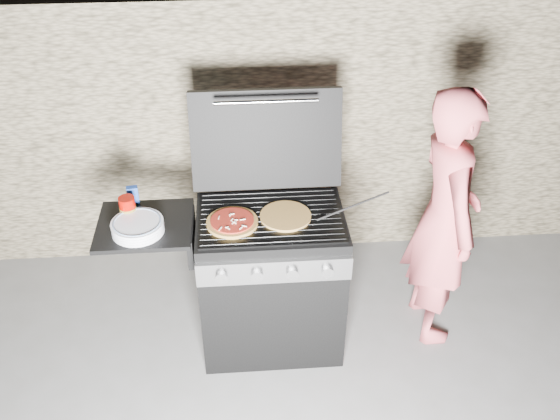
{
  "coord_description": "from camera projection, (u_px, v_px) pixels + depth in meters",
  "views": [
    {
      "loc": [
        -0.15,
        -2.69,
        2.86
      ],
      "look_at": [
        0.05,
        0.0,
        0.95
      ],
      "focal_mm": 40.0,
      "sensor_mm": 36.0,
      "label": 1
    }
  ],
  "objects": [
    {
      "name": "plate_stack",
      "position": [
        138.0,
        227.0,
        3.22
      ],
      "size": [
        0.32,
        0.32,
        0.06
      ],
      "primitive_type": "cylinder",
      "rotation": [
        0.0,
        0.0,
        0.22
      ],
      "color": "white",
      "rests_on": "gas_grill"
    },
    {
      "name": "tongs",
      "position": [
        353.0,
        206.0,
        3.33
      ],
      "size": [
        0.41,
        0.14,
        0.09
      ],
      "primitive_type": "cylinder",
      "rotation": [
        0.0,
        1.4,
        0.3
      ],
      "color": "black",
      "rests_on": "gas_grill"
    },
    {
      "name": "gas_grill",
      "position": [
        228.0,
        282.0,
        3.58
      ],
      "size": [
        1.34,
        0.79,
        0.91
      ],
      "primitive_type": null,
      "color": "black",
      "rests_on": "ground"
    },
    {
      "name": "stone_wall",
      "position": [
        261.0,
        127.0,
        4.19
      ],
      "size": [
        8.0,
        0.35,
        1.8
      ],
      "primitive_type": "cube",
      "color": "#9C8C6C",
      "rests_on": "ground"
    },
    {
      "name": "pizza_plain",
      "position": [
        286.0,
        216.0,
        3.32
      ],
      "size": [
        0.33,
        0.33,
        0.01
      ],
      "primitive_type": "cylinder",
      "rotation": [
        0.0,
        0.0,
        0.24
      ],
      "color": "#D9A953",
      "rests_on": "gas_grill"
    },
    {
      "name": "pizza_topped",
      "position": [
        232.0,
        222.0,
        3.27
      ],
      "size": [
        0.27,
        0.27,
        0.03
      ],
      "primitive_type": null,
      "rotation": [
        0.0,
        0.0,
        -0.01
      ],
      "color": "#BC8047",
      "rests_on": "gas_grill"
    },
    {
      "name": "sauce_jar",
      "position": [
        128.0,
        208.0,
        3.29
      ],
      "size": [
        0.11,
        0.11,
        0.13
      ],
      "primitive_type": "cylinder",
      "rotation": [
        0.0,
        0.0,
        0.35
      ],
      "color": "#9A0801",
      "rests_on": "gas_grill"
    },
    {
      "name": "blue_carton",
      "position": [
        133.0,
        197.0,
        3.38
      ],
      "size": [
        0.07,
        0.04,
        0.13
      ],
      "primitive_type": "cube",
      "rotation": [
        0.0,
        0.0,
        0.17
      ],
      "color": "navy",
      "rests_on": "gas_grill"
    },
    {
      "name": "person",
      "position": [
        444.0,
        219.0,
        3.5
      ],
      "size": [
        0.41,
        0.6,
        1.6
      ],
      "primitive_type": "imported",
      "rotation": [
        0.0,
        0.0,
        1.61
      ],
      "color": "#DB5960",
      "rests_on": "ground"
    },
    {
      "name": "ground",
      "position": [
        272.0,
        335.0,
        3.86
      ],
      "size": [
        50.0,
        50.0,
        0.0
      ],
      "primitive_type": "plane",
      "color": "slate"
    }
  ]
}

